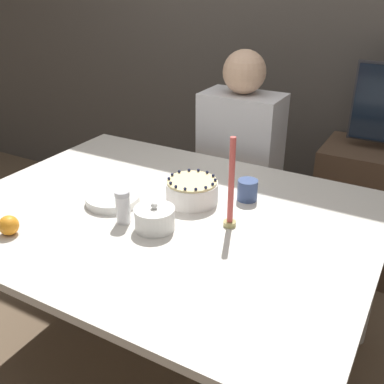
{
  "coord_description": "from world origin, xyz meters",
  "views": [
    {
      "loc": [
        0.82,
        -1.23,
        1.56
      ],
      "look_at": [
        0.05,
        0.13,
        0.79
      ],
      "focal_mm": 42.0,
      "sensor_mm": 36.0,
      "label": 1
    }
  ],
  "objects": [
    {
      "name": "person_man_blue_shirt",
      "position": [
        -0.03,
        0.79,
        0.54
      ],
      "size": [
        0.4,
        0.34,
        1.23
      ],
      "rotation": [
        0.0,
        0.0,
        3.14
      ],
      "color": "#595960",
      "rests_on": "ground_plane"
    },
    {
      "name": "wall_behind",
      "position": [
        0.0,
        1.4,
        1.3
      ],
      "size": [
        8.0,
        0.05,
        2.6
      ],
      "color": "#4C4742",
      "rests_on": "ground_plane"
    },
    {
      "name": "ground_plane",
      "position": [
        0.0,
        0.0,
        0.0
      ],
      "size": [
        12.0,
        12.0,
        0.0
      ],
      "primitive_type": "plane",
      "color": "brown"
    },
    {
      "name": "sugar_shaker",
      "position": [
        -0.08,
        -0.13,
        0.81
      ],
      "size": [
        0.05,
        0.05,
        0.12
      ],
      "color": "white",
      "rests_on": "dining_table"
    },
    {
      "name": "plate_stack",
      "position": [
        -0.21,
        -0.03,
        0.76
      ],
      "size": [
        0.21,
        0.21,
        0.03
      ],
      "color": "white",
      "rests_on": "dining_table"
    },
    {
      "name": "candle",
      "position": [
        0.26,
        0.03,
        0.89
      ],
      "size": [
        0.04,
        0.04,
        0.33
      ],
      "color": "tan",
      "rests_on": "dining_table"
    },
    {
      "name": "dining_table",
      "position": [
        0.0,
        0.0,
        0.66
      ],
      "size": [
        1.54,
        1.19,
        0.75
      ],
      "color": "beige",
      "rests_on": "ground_plane"
    },
    {
      "name": "cup",
      "position": [
        0.23,
        0.25,
        0.79
      ],
      "size": [
        0.08,
        0.08,
        0.08
      ],
      "color": "#384C7F",
      "rests_on": "dining_table"
    },
    {
      "name": "orange_fruit_0",
      "position": [
        -0.37,
        -0.39,
        0.78
      ],
      "size": [
        0.07,
        0.07,
        0.07
      ],
      "color": "orange",
      "rests_on": "dining_table"
    },
    {
      "name": "sugar_bowl",
      "position": [
        0.04,
        -0.12,
        0.79
      ],
      "size": [
        0.14,
        0.14,
        0.1
      ],
      "color": "white",
      "rests_on": "dining_table"
    },
    {
      "name": "cake",
      "position": [
        0.05,
        0.13,
        0.79
      ],
      "size": [
        0.2,
        0.2,
        0.1
      ],
      "color": "white",
      "rests_on": "dining_table"
    }
  ]
}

